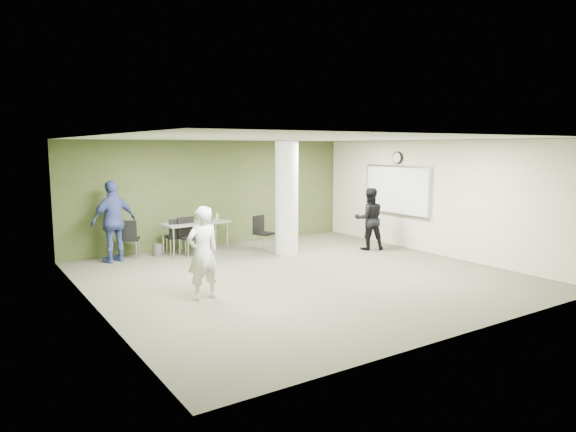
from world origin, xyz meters
TOP-DOWN VIEW (x-y plane):
  - floor at (0.00, 0.00)m, footprint 8.00×8.00m
  - ceiling at (0.00, 0.00)m, footprint 8.00×8.00m
  - wall_back at (0.00, 4.00)m, footprint 8.00×2.80m
  - wall_left at (-4.00, 0.00)m, footprint 0.02×8.00m
  - wall_right_cream at (4.00, 0.00)m, footprint 0.02×8.00m
  - column at (1.00, 2.00)m, footprint 0.56×0.56m
  - whiteboard at (3.92, 1.20)m, footprint 0.05×2.30m
  - wall_clock at (3.92, 1.20)m, footprint 0.06×0.32m
  - folding_table at (-0.84, 3.30)m, footprint 1.70×0.87m
  - wastebasket at (-1.76, 3.50)m, footprint 0.25×0.25m
  - chair_back_left at (-2.46, 3.54)m, footprint 0.62×0.62m
  - chair_back_right at (-1.34, 3.33)m, footprint 0.49×0.49m
  - chair_table_left at (-1.13, 3.07)m, footprint 0.53×0.53m
  - chair_table_right at (0.74, 2.76)m, footprint 0.55×0.55m
  - woman_white at (-2.31, -0.43)m, footprint 0.62×0.43m
  - man_black at (3.06, 1.28)m, footprint 0.96×0.88m
  - man_blue at (-2.81, 3.40)m, footprint 1.19×0.76m

SIDE VIEW (x-z plane):
  - floor at x=0.00m, z-range 0.00..0.00m
  - wastebasket at x=-1.76m, z-range 0.00..0.29m
  - chair_table_right at x=0.74m, z-range 0.07..0.95m
  - chair_back_right at x=-1.34m, z-range 0.07..0.98m
  - chair_back_left at x=-2.46m, z-range 0.08..1.01m
  - chair_table_left at x=-1.13m, z-range 0.08..1.02m
  - folding_table at x=-0.84m, z-range 0.22..1.25m
  - man_black at x=3.06m, z-range 0.00..1.59m
  - woman_white at x=-2.31m, z-range 0.00..1.63m
  - man_blue at x=-2.81m, z-range 0.00..1.88m
  - wall_back at x=0.00m, z-range 1.39..1.41m
  - wall_left at x=-4.00m, z-range 0.00..2.80m
  - wall_right_cream at x=4.00m, z-range 0.00..2.80m
  - column at x=1.00m, z-range 0.00..2.80m
  - whiteboard at x=3.92m, z-range 0.85..2.15m
  - wall_clock at x=3.92m, z-range 2.19..2.51m
  - ceiling at x=0.00m, z-range 2.80..2.80m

